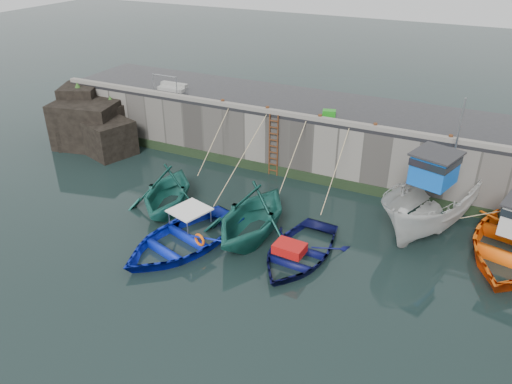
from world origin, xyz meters
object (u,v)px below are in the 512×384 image
at_px(bollard_c, 320,117).
at_px(bollard_d, 375,126).
at_px(ladder, 273,146).
at_px(bollard_b, 267,109).
at_px(boat_near_white, 169,208).
at_px(boat_near_blacktrim, 252,236).
at_px(boat_far_white, 433,204).
at_px(bollard_e, 450,138).
at_px(boat_near_blue, 182,245).
at_px(boat_near_navy, 298,256).
at_px(fish_crate, 329,113).
at_px(bollard_a, 223,102).

xyz_separation_m(bollard_c, bollard_d, (2.60, 0.00, 0.00)).
bearing_deg(ladder, bollard_b, 146.14).
height_order(boat_near_white, boat_near_blacktrim, boat_near_blacktrim).
relative_size(bollard_b, bollard_d, 1.00).
xyz_separation_m(boat_far_white, bollard_e, (0.05, 2.01, 2.19)).
height_order(boat_near_white, boat_far_white, boat_far_white).
relative_size(boat_far_white, bollard_e, 26.17).
bearing_deg(bollard_e, bollard_c, 180.00).
height_order(boat_near_white, bollard_b, bollard_b).
xyz_separation_m(boat_near_blue, boat_far_white, (8.56, 5.71, 1.11)).
relative_size(ladder, boat_near_blacktrim, 0.64).
xyz_separation_m(boat_near_navy, bollard_d, (1.01, 6.38, 3.30)).
distance_m(boat_near_white, bollard_d, 9.95).
relative_size(boat_near_blacktrim, bollard_b, 17.80).
distance_m(boat_far_white, bollard_e, 2.97).
relative_size(boat_near_navy, bollard_e, 16.74).
relative_size(ladder, fish_crate, 5.17).
xyz_separation_m(boat_near_white, bollard_b, (2.31, 5.49, 3.30)).
relative_size(ladder, bollard_b, 11.43).
distance_m(boat_far_white, bollard_b, 8.96).
relative_size(boat_near_navy, bollard_c, 16.74).
distance_m(ladder, bollard_c, 2.81).
xyz_separation_m(fish_crate, bollard_a, (-5.40, -0.74, -0.01)).
distance_m(boat_near_white, bollard_b, 6.81).
bearing_deg(bollard_e, ladder, -177.60).
distance_m(boat_near_blacktrim, bollard_b, 7.09).
distance_m(fish_crate, bollard_c, 0.77).
relative_size(boat_near_white, fish_crate, 7.11).
bearing_deg(boat_near_blacktrim, bollard_b, 109.93).
xyz_separation_m(bollard_d, bollard_e, (3.20, 0.00, 0.00)).
relative_size(boat_near_blacktrim, bollard_e, 17.80).
distance_m(boat_near_blue, bollard_d, 9.99).
height_order(boat_near_navy, boat_far_white, boat_far_white).
height_order(bollard_c, bollard_d, same).
height_order(boat_near_white, bollard_a, bollard_a).
distance_m(bollard_a, bollard_c, 5.20).
bearing_deg(boat_near_navy, boat_near_blue, -159.86).
relative_size(boat_near_blacktrim, bollard_d, 17.80).
height_order(ladder, bollard_e, bollard_e).
height_order(boat_far_white, bollard_e, boat_far_white).
relative_size(ladder, bollard_c, 11.43).
bearing_deg(bollard_d, bollard_c, 180.00).
xyz_separation_m(ladder, bollard_a, (-3.00, 0.34, 1.71)).
bearing_deg(fish_crate, boat_near_white, -144.39).
bearing_deg(bollard_c, boat_near_blacktrim, -95.88).
relative_size(boat_near_white, boat_near_navy, 0.94).
bearing_deg(bollard_a, bollard_c, 0.00).
bearing_deg(bollard_e, boat_near_white, -153.07).
height_order(ladder, boat_near_blue, ladder).
bearing_deg(bollard_c, bollard_d, 0.00).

